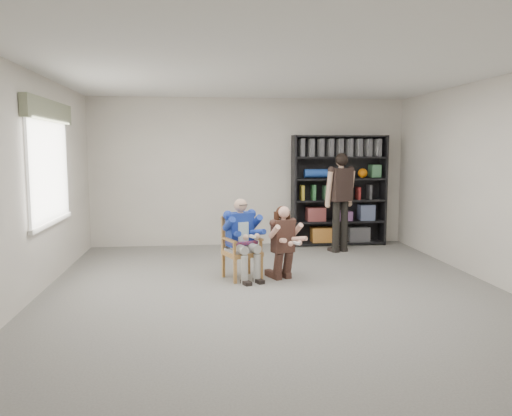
{
  "coord_description": "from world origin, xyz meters",
  "views": [
    {
      "loc": [
        -0.94,
        -6.01,
        1.84
      ],
      "look_at": [
        -0.2,
        0.6,
        1.05
      ],
      "focal_mm": 35.0,
      "sensor_mm": 36.0,
      "label": 1
    }
  ],
  "objects": [
    {
      "name": "window_left",
      "position": [
        -2.95,
        1.0,
        1.63
      ],
      "size": [
        0.16,
        2.0,
        1.75
      ],
      "primitive_type": null,
      "color": "silver",
      "rests_on": "room_shell"
    },
    {
      "name": "floor",
      "position": [
        0.0,
        0.0,
        0.0
      ],
      "size": [
        6.0,
        7.0,
        0.01
      ],
      "primitive_type": "cube",
      "color": "slate",
      "rests_on": "ground"
    },
    {
      "name": "kneeling_woman",
      "position": [
        0.22,
        0.8,
        0.53
      ],
      "size": [
        0.68,
        0.82,
        1.06
      ],
      "primitive_type": null,
      "rotation": [
        0.0,
        0.0,
        0.38
      ],
      "color": "#321E1C",
      "rests_on": "floor"
    },
    {
      "name": "seated_man",
      "position": [
        -0.36,
        0.92,
        0.58
      ],
      "size": [
        0.72,
        0.83,
        1.16
      ],
      "primitive_type": null,
      "rotation": [
        0.0,
        0.0,
        0.38
      ],
      "color": "navy",
      "rests_on": "floor"
    },
    {
      "name": "standing_man",
      "position": [
        1.54,
        2.59,
        0.88
      ],
      "size": [
        0.62,
        0.48,
        1.77
      ],
      "primitive_type": null,
      "rotation": [
        0.0,
        0.0,
        0.38
      ],
      "color": "black",
      "rests_on": "floor"
    },
    {
      "name": "armchair",
      "position": [
        -0.36,
        0.92,
        0.44
      ],
      "size": [
        0.66,
        0.65,
        0.89
      ],
      "primitive_type": null,
      "rotation": [
        0.0,
        0.0,
        0.38
      ],
      "color": "#986238",
      "rests_on": "floor"
    },
    {
      "name": "room_shell",
      "position": [
        0.0,
        0.0,
        1.4
      ],
      "size": [
        6.0,
        7.0,
        2.8
      ],
      "primitive_type": null,
      "color": "beige",
      "rests_on": "ground"
    },
    {
      "name": "bookshelf",
      "position": [
        1.7,
        3.28,
        1.05
      ],
      "size": [
        1.8,
        0.38,
        2.1
      ],
      "primitive_type": null,
      "color": "black",
      "rests_on": "floor"
    }
  ]
}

